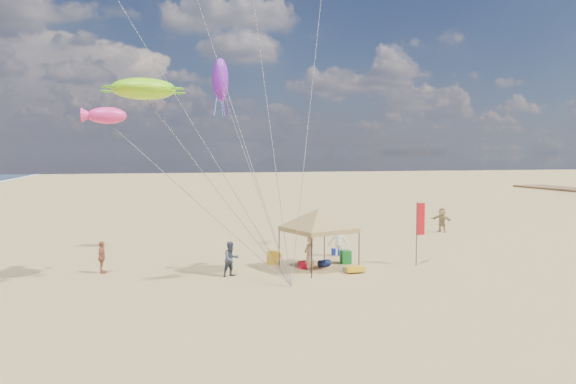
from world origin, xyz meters
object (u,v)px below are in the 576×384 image
person_near_c (338,240)px  person_far_c (442,220)px  person_near_b (231,259)px  chair_yellow (272,258)px  cooler_red (304,265)px  person_near_a (309,255)px  cooler_blue (337,252)px  chair_green (346,257)px  beach_cart (355,269)px  feather_flag (420,223)px  canopy_tent (319,211)px  person_far_a (102,257)px

person_near_c → person_far_c: (10.66, 7.14, -0.00)m
person_near_b → chair_yellow: bearing=18.0°
cooler_red → person_near_a: bearing=-93.3°
cooler_blue → person_far_c: (10.59, 6.65, 0.72)m
chair_green → beach_cart: 2.35m
feather_flag → cooler_red: size_ratio=6.18×
chair_green → cooler_red: bearing=-165.1°
feather_flag → chair_yellow: feather_flag is taller
cooler_red → chair_yellow: 1.92m
feather_flag → beach_cart: 4.50m
canopy_tent → beach_cart: (1.46, -1.27, -2.78)m
feather_flag → person_near_b: (-9.88, -0.13, -1.37)m
chair_green → person_far_c: person_far_c is taller
chair_green → person_near_b: size_ratio=0.42×
chair_yellow → beach_cart: 4.57m
person_far_c → chair_green: bearing=-81.2°
cooler_red → person_near_b: size_ratio=0.32×
cooler_blue → person_far_a: 12.84m
cooler_blue → beach_cart: 4.82m
cooler_blue → cooler_red: bearing=-132.6°
person_far_a → person_far_c: (23.29, 8.39, 0.12)m
canopy_tent → person_far_c: size_ratio=3.02×
feather_flag → person_near_c: feather_flag is taller
person_near_b → person_far_a: (-5.99, 2.27, -0.04)m
cooler_red → chair_yellow: bearing=134.3°
person_near_a → chair_yellow: bearing=-103.0°
canopy_tent → chair_green: size_ratio=7.87×
canopy_tent → cooler_red: 2.89m
canopy_tent → person_near_c: canopy_tent is taller
person_near_c → chair_yellow: bearing=34.2°
person_near_a → person_near_c: 4.73m
canopy_tent → chair_yellow: canopy_tent is taller
feather_flag → chair_yellow: bearing=163.8°
person_near_c → person_near_b: bearing=45.1°
feather_flag → person_far_a: feather_flag is taller
person_near_a → person_near_c: person_near_c is taller
cooler_red → person_near_b: 4.02m
cooler_blue → beach_cart: (-0.76, -4.76, 0.01)m
person_near_b → person_far_a: bearing=135.3°
cooler_red → person_near_b: person_near_b is taller
person_near_a → person_far_a: size_ratio=1.14×
feather_flag → person_far_a: size_ratio=2.10×
cooler_red → person_near_c: 3.90m
beach_cart → person_near_a: person_near_a is taller
canopy_tent → person_near_c: (2.14, 3.01, -2.07)m
feather_flag → chair_green: size_ratio=4.77×
canopy_tent → feather_flag: (5.38, -0.39, -0.77)m
feather_flag → beach_cart: feather_flag is taller
chair_yellow → person_far_a: bearing=180.0°
canopy_tent → cooler_red: size_ratio=10.21×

